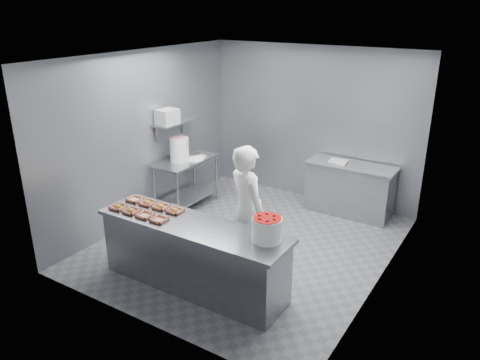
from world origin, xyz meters
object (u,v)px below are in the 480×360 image
object	(u,v)px
service_counter	(193,255)
appliance	(167,117)
prep_table	(186,176)
tray_3	(159,219)
tray_6	(161,207)
tray_1	(131,211)
tray_5	(148,203)
glaze_bucket	(179,149)
tray_0	(118,207)
worker	(247,212)
tray_2	(145,215)
tray_4	(135,199)
tray_7	(175,210)
back_counter	(349,189)
strawberry_tub	(267,228)

from	to	relation	value
service_counter	appliance	world-z (taller)	appliance
prep_table	tray_3	world-z (taller)	tray_3
tray_3	tray_6	xyz separation A→B (m)	(-0.24, 0.31, 0.00)
tray_1	tray_5	size ratio (longest dim) A/B	1.00
tray_1	glaze_bucket	world-z (taller)	glaze_bucket
tray_0	tray_5	world-z (taller)	same
appliance	worker	bearing A→B (deg)	-19.15
tray_2	worker	world-z (taller)	worker
tray_4	tray_7	xyz separation A→B (m)	(0.72, -0.00, 0.00)
prep_table	back_counter	xyz separation A→B (m)	(2.55, 1.30, -0.14)
tray_1	tray_3	xyz separation A→B (m)	(0.48, 0.00, -0.00)
back_counter	tray_4	size ratio (longest dim) A/B	8.01
tray_3	strawberry_tub	xyz separation A→B (m)	(1.39, 0.27, 0.13)
tray_2	tray_5	xyz separation A→B (m)	(-0.24, 0.31, 0.00)
back_counter	tray_3	world-z (taller)	tray_3
back_counter	tray_0	world-z (taller)	tray_0
tray_0	tray_7	world-z (taller)	same
tray_7	glaze_bucket	world-z (taller)	glaze_bucket
service_counter	tray_3	bearing A→B (deg)	-158.62
worker	back_counter	bearing A→B (deg)	-77.09
tray_2	appliance	xyz separation A→B (m)	(-1.18, 1.89, 0.77)
tray_5	tray_7	world-z (taller)	same
back_counter	tray_5	bearing A→B (deg)	-119.91
tray_3	tray_0	bearing A→B (deg)	-180.00
worker	tray_6	bearing A→B (deg)	49.80
worker	glaze_bucket	size ratio (longest dim) A/B	3.65
prep_table	tray_7	xyz separation A→B (m)	(1.25, -1.79, 0.33)
tray_1	tray_6	world-z (taller)	same
tray_2	tray_6	xyz separation A→B (m)	(-0.00, 0.31, 0.00)
tray_0	strawberry_tub	world-z (taller)	strawberry_tub
tray_0	tray_3	world-z (taller)	tray_0
back_counter	tray_0	bearing A→B (deg)	-120.68
tray_1	back_counter	bearing A→B (deg)	62.40
service_counter	tray_3	size ratio (longest dim) A/B	13.88
tray_7	strawberry_tub	size ratio (longest dim) A/B	0.54
service_counter	tray_0	bearing A→B (deg)	-172.10
service_counter	prep_table	distance (m)	2.56
tray_5	prep_table	bearing A→B (deg)	113.22
tray_4	tray_6	size ratio (longest dim) A/B	1.00
tray_6	appliance	distance (m)	2.11
tray_1	tray_5	world-z (taller)	same
tray_1	tray_5	bearing A→B (deg)	90.00
prep_table	tray_2	world-z (taller)	tray_2
worker	strawberry_tub	bearing A→B (deg)	161.81
tray_3	tray_4	distance (m)	0.78
back_counter	worker	world-z (taller)	worker
prep_table	appliance	distance (m)	1.13
tray_1	glaze_bucket	bearing A→B (deg)	111.99
tray_0	tray_1	world-z (taller)	same
glaze_bucket	appliance	xyz separation A→B (m)	(-0.13, -0.12, 0.57)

